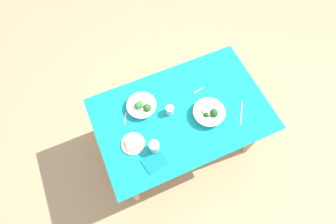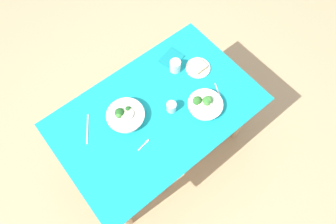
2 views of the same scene
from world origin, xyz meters
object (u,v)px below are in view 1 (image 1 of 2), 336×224
broccoli_bowl_far (209,113)px  water_glass_side (170,110)px  water_glass_center (154,146)px  table_knife_left (241,113)px  napkin_folded_upper (154,161)px  bread_side_plate (133,143)px  fork_by_far_bowl (198,91)px  fork_by_near_bowl (125,118)px  broccoli_bowl_near (142,106)px

broccoli_bowl_far → water_glass_side: (0.28, -0.15, 0.00)m
water_glass_center → table_knife_left: (-0.76, 0.01, -0.05)m
napkin_folded_upper → water_glass_side: bearing=-129.9°
bread_side_plate → fork_by_far_bowl: size_ratio=1.82×
bread_side_plate → fork_by_near_bowl: 0.23m
bread_side_plate → broccoli_bowl_far: bearing=178.9°
water_glass_side → bread_side_plate: bearing=20.3°
broccoli_bowl_near → fork_by_far_bowl: size_ratio=2.41×
bread_side_plate → water_glass_center: 0.17m
bread_side_plate → water_glass_side: bearing=-159.7°
fork_by_far_bowl → table_knife_left: same height
bread_side_plate → water_glass_side: (-0.37, -0.14, 0.02)m
water_glass_side → fork_by_near_bowl: size_ratio=0.74×
bread_side_plate → table_knife_left: bearing=173.2°
water_glass_center → napkin_folded_upper: (0.04, 0.09, -0.04)m
bread_side_plate → fork_by_far_bowl: bearing=-161.7°
broccoli_bowl_far → fork_by_near_bowl: size_ratio=2.57×
napkin_folded_upper → water_glass_center: bearing=-114.8°
bread_side_plate → fork_by_near_bowl: (-0.02, -0.23, -0.01)m
broccoli_bowl_far → table_knife_left: 0.27m
bread_side_plate → water_glass_side: size_ratio=2.44×
water_glass_side → table_knife_left: water_glass_side is taller
fork_by_near_bowl → bread_side_plate: bearing=-158.8°
broccoli_bowl_far → water_glass_side: size_ratio=3.46×
water_glass_center → table_knife_left: size_ratio=0.44×
napkin_folded_upper → broccoli_bowl_far: bearing=-162.1°
bread_side_plate → fork_by_far_bowl: bread_side_plate is taller
water_glass_side → fork_by_far_bowl: bearing=-164.3°
broccoli_bowl_far → fork_by_far_bowl: (-0.02, -0.24, -0.03)m
water_glass_center → water_glass_side: 0.33m
broccoli_bowl_near → fork_by_near_bowl: broccoli_bowl_near is taller
water_glass_center → napkin_folded_upper: 0.11m
broccoli_bowl_near → bread_side_plate: size_ratio=1.33×
water_glass_side → fork_by_near_bowl: water_glass_side is taller
broccoli_bowl_near → bread_side_plate: bearing=56.3°
broccoli_bowl_far → fork_by_far_bowl: broccoli_bowl_far is taller
broccoli_bowl_far → fork_by_far_bowl: size_ratio=2.58×
broccoli_bowl_near → table_knife_left: size_ratio=1.13×
water_glass_side → napkin_folded_upper: water_glass_side is taller
fork_by_near_bowl → table_knife_left: bearing=-85.2°
broccoli_bowl_near → water_glass_side: size_ratio=3.24×
broccoli_bowl_near → napkin_folded_upper: bearing=79.9°
fork_by_far_bowl → fork_by_near_bowl: same height
water_glass_side → fork_by_far_bowl: water_glass_side is taller
broccoli_bowl_far → bread_side_plate: bearing=-1.1°
napkin_folded_upper → table_knife_left: bearing=-173.9°
napkin_folded_upper → fork_by_near_bowl: bearing=-79.5°
table_knife_left → water_glass_side: bearing=99.7°
water_glass_center → fork_by_far_bowl: 0.63m
water_glass_center → fork_by_near_bowl: 0.35m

